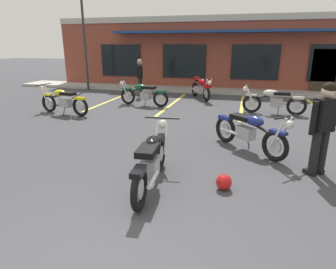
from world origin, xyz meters
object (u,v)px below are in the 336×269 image
(helmet_on_pavement, at_px, (224,182))
(parking_lot_lamp_post, at_px, (82,19))
(motorcycle_black_cruiser, at_px, (273,101))
(motorcycle_green_cafe_racer, at_px, (143,94))
(person_by_back_row, at_px, (140,76))
(motorcycle_foreground_classic, at_px, (152,160))
(person_in_black_shirt, at_px, (323,124))
(motorcycle_red_sportbike, at_px, (201,87))
(motorcycle_orange_scrambler, at_px, (63,101))
(motorcycle_silver_naked, at_px, (249,131))

(helmet_on_pavement, distance_m, parking_lot_lamp_post, 12.69)
(motorcycle_black_cruiser, height_order, motorcycle_green_cafe_racer, same)
(motorcycle_green_cafe_racer, distance_m, parking_lot_lamp_post, 6.12)
(person_by_back_row, bearing_deg, motorcycle_foreground_classic, -68.64)
(motorcycle_green_cafe_racer, height_order, person_in_black_shirt, person_in_black_shirt)
(motorcycle_green_cafe_racer, bearing_deg, motorcycle_foreground_classic, -69.22)
(motorcycle_foreground_classic, relative_size, person_by_back_row, 1.26)
(motorcycle_foreground_classic, height_order, motorcycle_green_cafe_racer, same)
(motorcycle_red_sportbike, bearing_deg, motorcycle_orange_scrambler, -135.24)
(motorcycle_black_cruiser, height_order, helmet_on_pavement, motorcycle_black_cruiser)
(motorcycle_silver_naked, bearing_deg, helmet_on_pavement, -100.59)
(motorcycle_foreground_classic, height_order, motorcycle_orange_scrambler, same)
(motorcycle_green_cafe_racer, relative_size, person_by_back_row, 1.25)
(helmet_on_pavement, bearing_deg, motorcycle_red_sportbike, 101.31)
(motorcycle_green_cafe_racer, distance_m, helmet_on_pavement, 7.18)
(person_by_back_row, bearing_deg, motorcycle_black_cruiser, -21.37)
(motorcycle_orange_scrambler, bearing_deg, motorcycle_silver_naked, -19.34)
(person_in_black_shirt, bearing_deg, helmet_on_pavement, -146.79)
(motorcycle_green_cafe_racer, height_order, person_by_back_row, person_by_back_row)
(motorcycle_green_cafe_racer, xyz_separation_m, parking_lot_lamp_post, (-4.26, 3.16, 3.06))
(motorcycle_foreground_classic, bearing_deg, motorcycle_green_cafe_racer, 110.78)
(motorcycle_foreground_classic, bearing_deg, parking_lot_lamp_post, 124.99)
(motorcycle_silver_naked, bearing_deg, motorcycle_foreground_classic, -125.46)
(motorcycle_foreground_classic, xyz_separation_m, motorcycle_green_cafe_racer, (-2.42, 6.39, 0.00))
(motorcycle_black_cruiser, relative_size, motorcycle_silver_naked, 1.25)
(person_in_black_shirt, bearing_deg, parking_lot_lamp_post, 138.50)
(person_by_back_row, relative_size, parking_lot_lamp_post, 0.30)
(motorcycle_foreground_classic, height_order, motorcycle_black_cruiser, same)
(motorcycle_foreground_classic, distance_m, motorcycle_silver_naked, 2.66)
(motorcycle_black_cruiser, bearing_deg, motorcycle_silver_naked, -101.24)
(motorcycle_green_cafe_racer, bearing_deg, motorcycle_silver_naked, -46.81)
(helmet_on_pavement, bearing_deg, motorcycle_black_cruiser, 78.98)
(motorcycle_silver_naked, relative_size, person_by_back_row, 1.01)
(motorcycle_red_sportbike, relative_size, motorcycle_green_cafe_racer, 0.90)
(motorcycle_red_sportbike, xyz_separation_m, motorcycle_silver_naked, (2.00, -6.19, -0.07))
(motorcycle_green_cafe_racer, relative_size, parking_lot_lamp_post, 0.38)
(motorcycle_green_cafe_racer, relative_size, helmet_on_pavement, 8.08)
(motorcycle_black_cruiser, bearing_deg, person_by_back_row, 158.63)
(motorcycle_silver_naked, bearing_deg, person_in_black_shirt, -38.42)
(motorcycle_red_sportbike, xyz_separation_m, motorcycle_green_cafe_racer, (-1.96, -1.96, -0.07))
(motorcycle_red_sportbike, bearing_deg, motorcycle_foreground_classic, -86.83)
(motorcycle_red_sportbike, height_order, parking_lot_lamp_post, parking_lot_lamp_post)
(motorcycle_red_sportbike, bearing_deg, person_in_black_shirt, -65.82)
(motorcycle_black_cruiser, distance_m, motorcycle_green_cafe_racer, 4.76)
(motorcycle_red_sportbike, distance_m, motorcycle_green_cafe_racer, 2.78)
(motorcycle_foreground_classic, distance_m, motorcycle_black_cruiser, 6.58)
(person_in_black_shirt, relative_size, helmet_on_pavement, 6.44)
(motorcycle_red_sportbike, xyz_separation_m, parking_lot_lamp_post, (-6.22, 1.20, 2.99))
(motorcycle_green_cafe_racer, relative_size, motorcycle_orange_scrambler, 1.01)
(motorcycle_foreground_classic, xyz_separation_m, motorcycle_silver_naked, (1.54, 2.16, 0.00))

